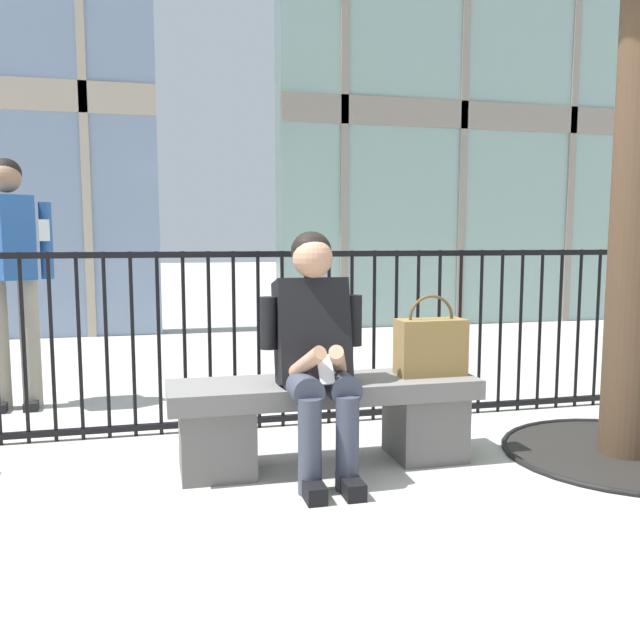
% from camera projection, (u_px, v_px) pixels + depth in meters
% --- Properties ---
extents(ground_plane, '(60.00, 60.00, 0.00)m').
position_uv_depth(ground_plane, '(325.00, 464.00, 3.53)').
color(ground_plane, '#B2ADA3').
extents(stone_bench, '(1.60, 0.44, 0.45)m').
position_uv_depth(stone_bench, '(325.00, 414.00, 3.50)').
color(stone_bench, slate).
rests_on(stone_bench, ground).
extents(seated_person_with_phone, '(0.52, 0.66, 1.21)m').
position_uv_depth(seated_person_with_phone, '(316.00, 346.00, 3.31)').
color(seated_person_with_phone, '#383D4C').
rests_on(seated_person_with_phone, ground).
extents(handbag_on_bench, '(0.36, 0.17, 0.43)m').
position_uv_depth(handbag_on_bench, '(431.00, 346.00, 3.59)').
color(handbag_on_bench, olive).
rests_on(handbag_on_bench, stone_bench).
extents(bystander_at_railing, '(0.55, 0.44, 1.71)m').
position_uv_depth(bystander_at_railing, '(11.00, 264.00, 4.57)').
color(bystander_at_railing, gray).
rests_on(bystander_at_railing, ground).
extents(plaza_railing, '(7.94, 0.04, 1.10)m').
position_uv_depth(plaza_railing, '(294.00, 338.00, 4.20)').
color(plaza_railing, black).
rests_on(plaza_railing, ground).
extents(building_facade_right, '(9.86, 0.43, 9.00)m').
position_uv_depth(building_facade_right, '(621.00, 0.00, 9.49)').
color(building_facade_right, '#84A39E').
rests_on(building_facade_right, ground).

